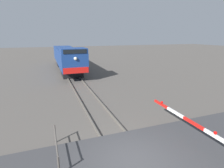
# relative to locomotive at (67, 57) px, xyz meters

# --- Properties ---
(ground_plane) EXTENTS (160.00, 160.00, 0.00)m
(ground_plane) POSITION_rel_locomotive_xyz_m (0.00, -21.81, -1.94)
(ground_plane) COLOR #514C47
(rail_track_left) EXTENTS (0.08, 80.00, 0.15)m
(rail_track_left) POSITION_rel_locomotive_xyz_m (-0.72, -21.81, -1.87)
(rail_track_left) COLOR #59544C
(rail_track_left) RESTS_ON ground_plane
(rail_track_right) EXTENTS (0.08, 80.00, 0.15)m
(rail_track_right) POSITION_rel_locomotive_xyz_m (0.72, -21.81, -1.87)
(rail_track_right) COLOR #59544C
(rail_track_right) RESTS_ON ground_plane
(road_surface) EXTENTS (36.00, 4.49, 0.17)m
(road_surface) POSITION_rel_locomotive_xyz_m (0.00, -21.81, -1.86)
(road_surface) COLOR #38383A
(road_surface) RESTS_ON ground_plane
(locomotive) EXTENTS (2.91, 16.60, 3.72)m
(locomotive) POSITION_rel_locomotive_xyz_m (0.00, 0.00, 0.00)
(locomotive) COLOR black
(locomotive) RESTS_ON ground_plane
(guard_railing) EXTENTS (0.08, 2.55, 0.95)m
(guard_railing) POSITION_rel_locomotive_xyz_m (-2.88, -20.30, -1.32)
(guard_railing) COLOR #4C4742
(guard_railing) RESTS_ON ground_plane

